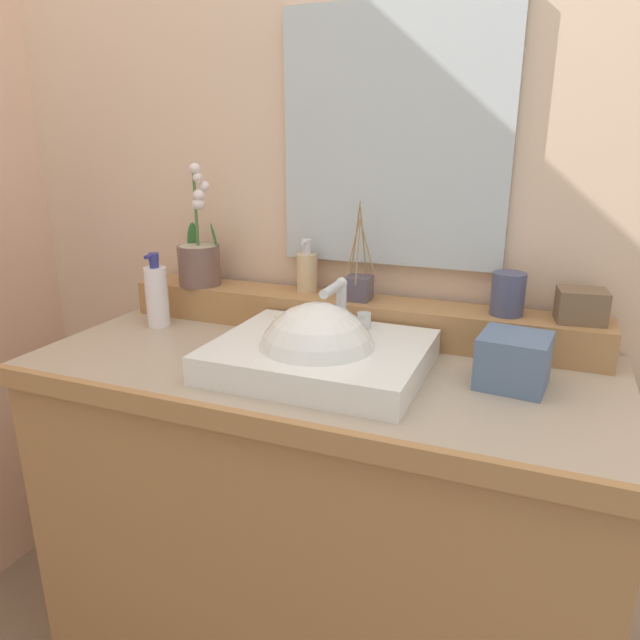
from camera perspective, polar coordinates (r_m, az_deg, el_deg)
wall_back at (r=1.57m, az=5.53°, el=15.07°), size 2.91×0.20×2.51m
vanity_cabinet at (r=1.49m, az=-0.13°, el=-19.33°), size 1.28×0.59×0.85m
back_ledge at (r=1.46m, az=3.03°, el=0.44°), size 1.21×0.13×0.09m
sink_basin at (r=1.22m, az=-0.16°, el=-3.92°), size 0.44×0.36×0.28m
soap_bar at (r=1.35m, az=-3.14°, el=0.22°), size 0.07×0.04×0.02m
potted_plant at (r=1.60m, az=-11.83°, el=6.08°), size 0.11×0.11×0.32m
soap_dispenser at (r=1.50m, az=-1.30°, el=4.88°), size 0.05×0.06×0.14m
tumbler_cup at (r=1.36m, az=18.05°, el=2.47°), size 0.07×0.07×0.10m
reed_diffuser at (r=1.43m, az=3.83°, el=3.32°), size 0.08×0.08×0.24m
trinket_box at (r=1.37m, az=24.37°, el=1.28°), size 0.11×0.09×0.07m
lotion_bottle at (r=1.56m, az=-15.80°, el=2.37°), size 0.06×0.06×0.19m
tissue_box at (r=1.21m, az=18.55°, el=-3.80°), size 0.14×0.14×0.10m
mirror at (r=1.44m, az=7.21°, el=17.32°), size 0.55×0.02×0.60m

